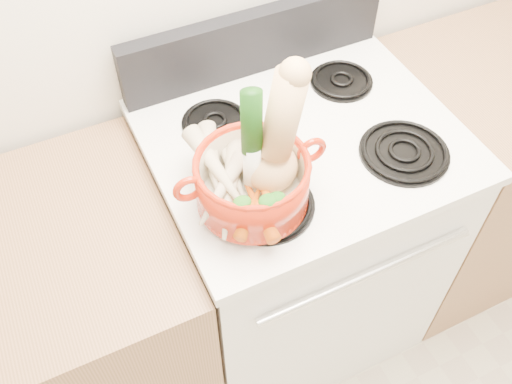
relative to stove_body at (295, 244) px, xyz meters
name	(u,v)px	position (x,y,z in m)	size (l,w,h in m)	color
stove_body	(295,244)	(0.00, 0.00, 0.00)	(0.76, 0.65, 0.92)	white
cooktop	(305,140)	(0.00, 0.00, 0.47)	(0.78, 0.67, 0.03)	white
control_backsplash	(255,42)	(0.00, 0.30, 0.58)	(0.76, 0.05, 0.18)	black
oven_handle	(368,275)	(0.00, -0.34, 0.32)	(0.02, 0.02, 0.60)	silver
burner_front_left	(266,204)	(-0.19, -0.16, 0.50)	(0.22, 0.22, 0.02)	black
burner_front_right	(404,151)	(0.19, -0.16, 0.50)	(0.22, 0.22, 0.02)	black
burner_back_left	(215,121)	(-0.19, 0.14, 0.50)	(0.17, 0.17, 0.02)	black
burner_back_right	(342,80)	(0.19, 0.14, 0.50)	(0.17, 0.17, 0.02)	black
dutch_oven	(252,182)	(-0.22, -0.14, 0.57)	(0.25, 0.25, 0.12)	#A71F0A
pot_handle_left	(189,189)	(-0.36, -0.13, 0.61)	(0.07, 0.07, 0.02)	#A71F0A
pot_handle_right	(312,150)	(-0.07, -0.15, 0.61)	(0.07, 0.07, 0.02)	#A71F0A
squash	(288,131)	(-0.13, -0.14, 0.68)	(0.13, 0.13, 0.30)	#DFB872
leek	(252,143)	(-0.21, -0.13, 0.68)	(0.05, 0.05, 0.29)	white
ginger	(254,162)	(-0.18, -0.08, 0.56)	(0.08, 0.06, 0.04)	#D8B985
parsnip_0	(230,188)	(-0.26, -0.13, 0.56)	(0.05, 0.05, 0.25)	beige
parsnip_1	(218,183)	(-0.28, -0.10, 0.56)	(0.04, 0.04, 0.18)	beige
parsnip_2	(231,165)	(-0.24, -0.07, 0.57)	(0.04, 0.04, 0.18)	#F0E3C4
parsnip_3	(222,189)	(-0.29, -0.13, 0.58)	(0.04, 0.04, 0.19)	beige
parsnip_4	(213,163)	(-0.27, -0.06, 0.58)	(0.04, 0.04, 0.22)	beige
parsnip_5	(218,169)	(-0.28, -0.09, 0.59)	(0.05, 0.05, 0.24)	beige
carrot_0	(259,210)	(-0.23, -0.21, 0.55)	(0.03, 0.03, 0.16)	#D04A0A
carrot_1	(250,212)	(-0.25, -0.21, 0.56)	(0.03, 0.03, 0.14)	#BE5209
carrot_2	(266,194)	(-0.20, -0.18, 0.56)	(0.03, 0.03, 0.15)	orange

